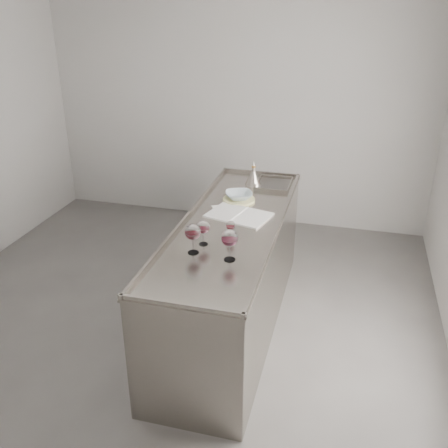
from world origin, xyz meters
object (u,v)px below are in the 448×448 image
(wine_glass_middle, at_px, (203,228))
(notebook, at_px, (239,215))
(wine_glass_small, at_px, (231,226))
(ceramic_bowl, at_px, (239,195))
(wine_glass_left, at_px, (193,233))
(counter, at_px, (231,275))
(wine_funnel, at_px, (253,178))
(wine_glass_right, at_px, (230,239))

(wine_glass_middle, height_order, notebook, wine_glass_middle)
(wine_glass_middle, xyz_separation_m, wine_glass_small, (0.16, 0.14, -0.03))
(notebook, bearing_deg, ceramic_bowl, 117.81)
(wine_glass_left, height_order, wine_glass_middle, wine_glass_left)
(wine_glass_middle, height_order, wine_glass_small, wine_glass_middle)
(ceramic_bowl, bearing_deg, counter, -83.57)
(counter, bearing_deg, wine_funnel, 90.79)
(wine_funnel, bearing_deg, counter, -89.21)
(wine_glass_small, bearing_deg, wine_glass_right, -76.94)
(counter, xyz_separation_m, wine_glass_small, (0.06, -0.26, 0.56))
(notebook, bearing_deg, wine_glass_middle, -88.51)
(ceramic_bowl, distance_m, wine_funnel, 0.42)
(ceramic_bowl, bearing_deg, notebook, -76.84)
(wine_glass_left, distance_m, wine_funnel, 1.43)
(notebook, bearing_deg, wine_glass_left, -88.30)
(wine_glass_left, distance_m, ceramic_bowl, 1.01)
(wine_glass_middle, bearing_deg, wine_glass_left, -102.13)
(wine_glass_right, relative_size, wine_funnel, 0.96)
(wine_glass_middle, relative_size, wine_funnel, 0.79)
(wine_glass_small, relative_size, wine_funnel, 0.59)
(wine_glass_small, bearing_deg, notebook, 94.88)
(wine_glass_small, xyz_separation_m, ceramic_bowl, (-0.11, 0.72, -0.05))
(counter, distance_m, wine_glass_middle, 0.73)
(counter, xyz_separation_m, wine_funnel, (-0.01, 0.88, 0.54))
(counter, bearing_deg, wine_glass_left, -104.22)
(ceramic_bowl, bearing_deg, wine_glass_middle, -93.64)
(notebook, relative_size, ceramic_bowl, 2.39)
(wine_glass_left, relative_size, wine_funnel, 0.94)
(wine_glass_small, bearing_deg, wine_glass_left, -124.22)
(wine_glass_middle, distance_m, wine_glass_small, 0.22)
(wine_glass_left, xyz_separation_m, ceramic_bowl, (0.08, 1.00, -0.10))
(ceramic_bowl, xyz_separation_m, wine_funnel, (0.04, 0.42, 0.02))
(wine_glass_small, bearing_deg, wine_glass_middle, -138.44)
(wine_glass_right, bearing_deg, wine_glass_middle, 143.98)
(counter, relative_size, notebook, 4.43)
(notebook, xyz_separation_m, ceramic_bowl, (-0.07, 0.31, 0.04))
(wine_glass_left, xyz_separation_m, wine_glass_middle, (0.03, 0.14, -0.02))
(wine_glass_small, bearing_deg, wine_funnel, 93.43)
(notebook, xyz_separation_m, wine_funnel, (-0.03, 0.73, 0.06))
(wine_glass_left, bearing_deg, counter, 75.78)
(wine_glass_middle, bearing_deg, wine_glass_small, 41.56)
(wine_glass_small, xyz_separation_m, wine_funnel, (-0.07, 1.14, -0.03))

